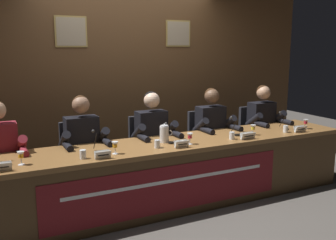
# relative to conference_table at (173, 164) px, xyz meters

# --- Properties ---
(ground_plane) EXTENTS (12.00, 12.00, 0.00)m
(ground_plane) POSITION_rel_conference_table_xyz_m (0.00, 0.12, -0.51)
(ground_plane) COLOR #4C4742
(wall_back_panelled) EXTENTS (5.73, 0.14, 2.60)m
(wall_back_panelled) POSITION_rel_conference_table_xyz_m (0.00, 1.36, 0.80)
(wall_back_panelled) COLOR brown
(wall_back_panelled) RESTS_ON ground_plane
(conference_table) EXTENTS (4.53, 0.77, 0.72)m
(conference_table) POSITION_rel_conference_table_xyz_m (0.00, 0.00, 0.00)
(conference_table) COLOR brown
(conference_table) RESTS_ON ground_plane
(chair_far_left) EXTENTS (0.44, 0.44, 0.92)m
(chair_far_left) POSITION_rel_conference_table_xyz_m (-1.69, 0.69, -0.06)
(chair_far_left) COLOR black
(chair_far_left) RESTS_ON ground_plane
(panelist_far_left) EXTENTS (0.51, 0.48, 1.24)m
(panelist_far_left) POSITION_rel_conference_table_xyz_m (-1.69, 0.49, 0.22)
(panelist_far_left) COLOR black
(panelist_far_left) RESTS_ON ground_plane
(nameplate_far_left) EXTENTS (0.16, 0.06, 0.08)m
(nameplate_far_left) POSITION_rel_conference_table_xyz_m (-1.71, -0.16, 0.26)
(nameplate_far_left) COLOR white
(nameplate_far_left) RESTS_ON conference_table
(juice_glass_far_left) EXTENTS (0.06, 0.06, 0.12)m
(juice_glass_far_left) POSITION_rel_conference_table_xyz_m (-1.54, -0.04, 0.30)
(juice_glass_far_left) COLOR white
(juice_glass_far_left) RESTS_ON conference_table
(chair_left) EXTENTS (0.44, 0.44, 0.92)m
(chair_left) POSITION_rel_conference_table_xyz_m (-0.84, 0.69, -0.06)
(chair_left) COLOR black
(chair_left) RESTS_ON ground_plane
(panelist_left) EXTENTS (0.51, 0.48, 1.24)m
(panelist_left) POSITION_rel_conference_table_xyz_m (-0.84, 0.49, 0.22)
(panelist_left) COLOR black
(panelist_left) RESTS_ON ground_plane
(nameplate_left) EXTENTS (0.15, 0.06, 0.08)m
(nameplate_left) POSITION_rel_conference_table_xyz_m (-0.83, -0.18, 0.26)
(nameplate_left) COLOR white
(nameplate_left) RESTS_ON conference_table
(juice_glass_left) EXTENTS (0.06, 0.06, 0.12)m
(juice_glass_left) POSITION_rel_conference_table_xyz_m (-0.67, -0.07, 0.30)
(juice_glass_left) COLOR white
(juice_glass_left) RESTS_ON conference_table
(water_cup_left) EXTENTS (0.06, 0.06, 0.08)m
(water_cup_left) POSITION_rel_conference_table_xyz_m (-1.00, -0.09, 0.25)
(water_cup_left) COLOR silver
(water_cup_left) RESTS_ON conference_table
(microphone_left) EXTENTS (0.06, 0.17, 0.22)m
(microphone_left) POSITION_rel_conference_table_xyz_m (-0.82, 0.07, 0.29)
(microphone_left) COLOR black
(microphone_left) RESTS_ON conference_table
(chair_center) EXTENTS (0.44, 0.44, 0.92)m
(chair_center) POSITION_rel_conference_table_xyz_m (0.00, 0.69, -0.06)
(chair_center) COLOR black
(chair_center) RESTS_ON ground_plane
(panelist_center) EXTENTS (0.51, 0.48, 1.24)m
(panelist_center) POSITION_rel_conference_table_xyz_m (0.00, 0.49, 0.22)
(panelist_center) COLOR black
(panelist_center) RESTS_ON ground_plane
(nameplate_center) EXTENTS (0.16, 0.06, 0.08)m
(nameplate_center) POSITION_rel_conference_table_xyz_m (0.03, -0.15, 0.26)
(nameplate_center) COLOR white
(nameplate_center) RESTS_ON conference_table
(juice_glass_center) EXTENTS (0.06, 0.06, 0.12)m
(juice_glass_center) POSITION_rel_conference_table_xyz_m (0.17, -0.07, 0.30)
(juice_glass_center) COLOR white
(juice_glass_center) RESTS_ON conference_table
(water_cup_center) EXTENTS (0.06, 0.06, 0.08)m
(water_cup_center) POSITION_rel_conference_table_xyz_m (-0.21, -0.05, 0.25)
(water_cup_center) COLOR silver
(water_cup_center) RESTS_ON conference_table
(microphone_center) EXTENTS (0.06, 0.17, 0.22)m
(microphone_center) POSITION_rel_conference_table_xyz_m (0.01, 0.09, 0.29)
(microphone_center) COLOR black
(microphone_center) RESTS_ON conference_table
(chair_right) EXTENTS (0.44, 0.44, 0.92)m
(chair_right) POSITION_rel_conference_table_xyz_m (0.85, 0.69, -0.06)
(chair_right) COLOR black
(chair_right) RESTS_ON ground_plane
(panelist_right) EXTENTS (0.51, 0.48, 1.24)m
(panelist_right) POSITION_rel_conference_table_xyz_m (0.85, 0.49, 0.22)
(panelist_right) COLOR black
(panelist_right) RESTS_ON ground_plane
(nameplate_right) EXTENTS (0.19, 0.06, 0.08)m
(nameplate_right) POSITION_rel_conference_table_xyz_m (0.88, -0.16, 0.26)
(nameplate_right) COLOR white
(nameplate_right) RESTS_ON conference_table
(juice_glass_right) EXTENTS (0.06, 0.06, 0.12)m
(juice_glass_right) POSITION_rel_conference_table_xyz_m (1.07, -0.02, 0.30)
(juice_glass_right) COLOR white
(juice_glass_right) RESTS_ON conference_table
(water_cup_right) EXTENTS (0.06, 0.06, 0.08)m
(water_cup_right) POSITION_rel_conference_table_xyz_m (0.72, -0.08, 0.25)
(water_cup_right) COLOR silver
(water_cup_right) RESTS_ON conference_table
(microphone_right) EXTENTS (0.06, 0.17, 0.22)m
(microphone_right) POSITION_rel_conference_table_xyz_m (0.88, 0.07, 0.29)
(microphone_right) COLOR black
(microphone_right) RESTS_ON conference_table
(chair_far_right) EXTENTS (0.44, 0.44, 0.92)m
(chair_far_right) POSITION_rel_conference_table_xyz_m (1.70, 0.69, -0.06)
(chair_far_right) COLOR black
(chair_far_right) RESTS_ON ground_plane
(panelist_far_right) EXTENTS (0.51, 0.48, 1.24)m
(panelist_far_right) POSITION_rel_conference_table_xyz_m (1.70, 0.49, 0.22)
(panelist_far_right) COLOR black
(panelist_far_right) RESTS_ON ground_plane
(nameplate_far_right) EXTENTS (0.17, 0.06, 0.08)m
(nameplate_far_right) POSITION_rel_conference_table_xyz_m (1.69, -0.16, 0.26)
(nameplate_far_right) COLOR white
(nameplate_far_right) RESTS_ON conference_table
(juice_glass_far_right) EXTENTS (0.06, 0.06, 0.12)m
(juice_glass_far_right) POSITION_rel_conference_table_xyz_m (1.90, -0.04, 0.30)
(juice_glass_far_right) COLOR white
(juice_glass_far_right) RESTS_ON conference_table
(water_cup_far_right) EXTENTS (0.06, 0.06, 0.08)m
(water_cup_far_right) POSITION_rel_conference_table_xyz_m (1.53, -0.09, 0.25)
(water_cup_far_right) COLOR silver
(water_cup_far_right) RESTS_ON conference_table
(microphone_far_right) EXTENTS (0.06, 0.17, 0.22)m
(microphone_far_right) POSITION_rel_conference_table_xyz_m (1.65, 0.07, 0.29)
(microphone_far_right) COLOR black
(microphone_far_right) RESTS_ON conference_table
(water_pitcher_central) EXTENTS (0.15, 0.10, 0.21)m
(water_pitcher_central) POSITION_rel_conference_table_xyz_m (-0.03, 0.13, 0.31)
(water_pitcher_central) COLOR silver
(water_pitcher_central) RESTS_ON conference_table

